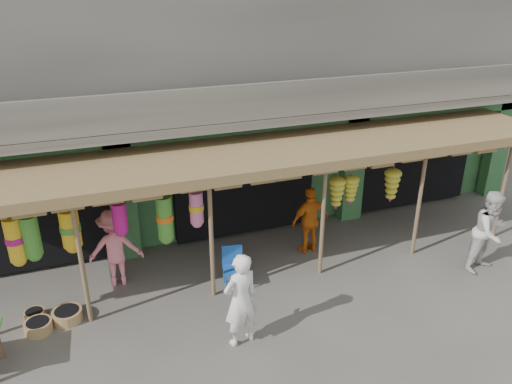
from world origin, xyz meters
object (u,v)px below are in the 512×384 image
object	(u,v)px
person_front	(241,300)
person_shopper	(115,248)
person_vendor	(310,220)
blue_chair	(233,265)
person_right	(490,232)

from	to	relation	value
person_front	person_shopper	distance (m)	3.34
person_front	person_shopper	xyz separation A→B (m)	(-1.92, 2.73, -0.04)
person_vendor	person_shopper	bearing A→B (deg)	-8.82
blue_chair	person_vendor	bearing A→B (deg)	29.21
person_shopper	person_vendor	bearing A→B (deg)	-173.42
person_right	person_shopper	xyz separation A→B (m)	(-7.95, 2.27, -0.08)
blue_chair	person_front	distance (m)	1.88
blue_chair	person_shopper	distance (m)	2.54
blue_chair	person_right	size ratio (longest dim) A/B	0.48
blue_chair	person_vendor	world-z (taller)	person_vendor
person_front	person_right	xyz separation A→B (m)	(6.03, 0.46, 0.03)
blue_chair	person_vendor	size ratio (longest dim) A/B	0.55
blue_chair	person_front	size ratio (longest dim) A/B	0.50
person_front	person_vendor	xyz separation A→B (m)	(2.59, 2.54, -0.09)
blue_chair	person_right	xyz separation A→B (m)	(5.62, -1.33, 0.45)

